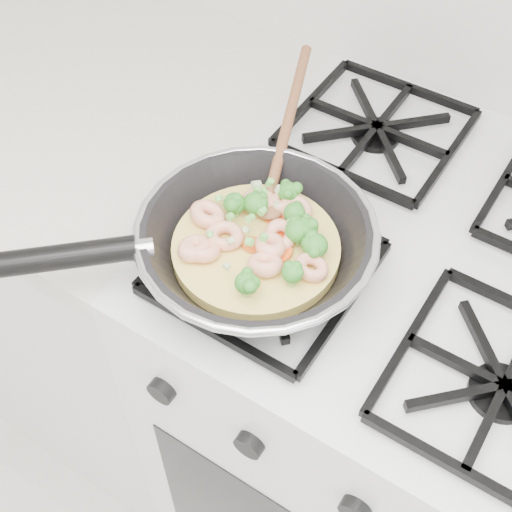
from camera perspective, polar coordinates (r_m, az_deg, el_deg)
The scene contains 3 objects.
stove at distance 1.27m, azimuth 10.10°, elevation -12.13°, with size 0.60×0.60×0.92m.
counter_left at distance 1.57m, azimuth -16.82°, elevation 2.37°, with size 1.00×0.60×0.90m.
skillet at distance 0.81m, azimuth -0.33°, elevation 1.24°, with size 0.40×0.53×0.10m.
Camera 1 is at (0.12, 1.11, 1.58)m, focal length 48.84 mm.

